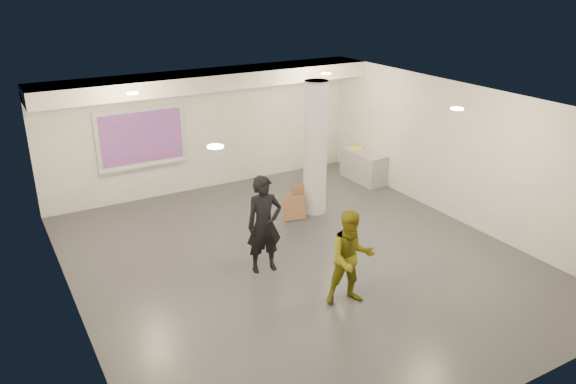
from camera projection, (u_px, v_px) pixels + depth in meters
floor at (298, 259)px, 10.74m from camera, size 8.00×9.00×0.01m
ceiling at (300, 105)px, 9.64m from camera, size 8.00×9.00×0.01m
wall_back at (205, 130)px, 13.82m from camera, size 8.00×0.01×3.00m
wall_front at (496, 305)px, 6.56m from camera, size 8.00×0.01×3.00m
wall_left at (68, 234)px, 8.34m from camera, size 0.01×9.00×3.00m
wall_right at (459, 153)px, 12.04m from camera, size 0.01×9.00×3.00m
soffit_band at (211, 79)px, 12.89m from camera, size 8.00×1.10×0.36m
downlight_nw at (133, 93)px, 10.64m from camera, size 0.22×0.22×0.02m
downlight_ne at (326, 74)px, 12.68m from camera, size 0.22×0.22×0.02m
downlight_sw at (215, 147)px, 7.42m from camera, size 0.22×0.22×0.02m
downlight_se at (457, 109)px, 9.45m from camera, size 0.22×0.22×0.02m
column at (315, 149)px, 12.34m from camera, size 0.52×0.52×3.00m
projection_screen at (142, 138)px, 13.03m from camera, size 2.10×0.13×1.42m
credenza at (364, 166)px, 14.66m from camera, size 0.59×1.36×0.78m
postit_pad at (356, 148)px, 14.77m from camera, size 0.32×0.37×0.03m
cardboard_back at (305, 199)px, 12.66m from camera, size 0.65×0.29×0.69m
cardboard_front at (294, 208)px, 12.39m from camera, size 0.53×0.33×0.53m
woman at (264, 225)px, 10.05m from camera, size 0.71×0.52×1.82m
man at (351, 258)px, 9.08m from camera, size 0.94×0.83×1.63m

